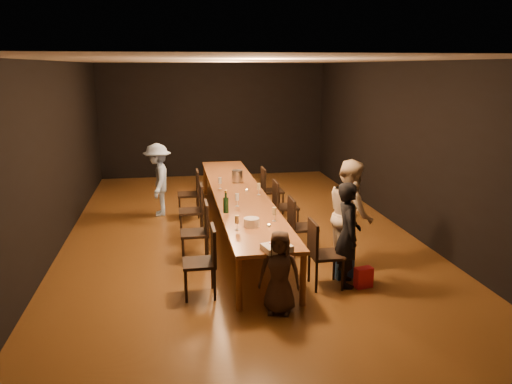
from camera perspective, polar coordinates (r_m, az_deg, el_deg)
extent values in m
plane|color=#432710|center=(8.99, -1.92, -4.71)|extent=(10.00, 10.00, 0.00)
cube|color=black|center=(13.56, -4.88, 8.15)|extent=(6.00, 0.04, 3.00)
cube|color=black|center=(3.88, 8.10, -7.25)|extent=(6.00, 0.04, 3.00)
cube|color=black|center=(8.75, -21.90, 3.88)|extent=(0.04, 10.00, 3.00)
cube|color=black|center=(9.50, 16.31, 5.07)|extent=(0.04, 10.00, 3.00)
cube|color=silver|center=(8.51, -2.09, 14.77)|extent=(6.00, 10.00, 0.04)
cube|color=brown|center=(8.79, -1.96, -0.23)|extent=(0.90, 6.00, 0.05)
cylinder|color=brown|center=(6.14, -1.95, -10.46)|extent=(0.08, 0.08, 0.70)
cylinder|color=brown|center=(6.29, 5.40, -9.91)|extent=(0.08, 0.08, 0.70)
cylinder|color=brown|center=(11.64, -5.83, 1.39)|extent=(0.08, 0.08, 0.70)
cylinder|color=brown|center=(11.72, -1.93, 1.55)|extent=(0.08, 0.08, 0.70)
imported|color=black|center=(6.83, 10.47, -4.78)|extent=(0.43, 0.57, 1.44)
imported|color=beige|center=(7.42, 10.73, -2.51)|extent=(0.66, 0.83, 1.62)
imported|color=#96B7E8|center=(10.09, -11.14, 1.38)|extent=(0.55, 0.94, 1.45)
imported|color=#3E2D22|center=(6.04, 2.70, -9.15)|extent=(0.58, 0.47, 1.03)
cube|color=red|center=(6.98, 12.18, -9.52)|extent=(0.26, 0.17, 0.28)
cube|color=#234E99|center=(7.22, 9.96, -8.42)|extent=(0.28, 0.21, 0.32)
cube|color=white|center=(6.05, 2.39, -6.37)|extent=(0.39, 0.34, 0.08)
cube|color=black|center=(6.01, 2.45, -6.11)|extent=(0.13, 0.11, 0.00)
cube|color=red|center=(6.09, 2.27, -5.81)|extent=(0.17, 0.07, 0.00)
cylinder|color=white|center=(6.92, -0.52, -3.49)|extent=(0.25, 0.25, 0.12)
cylinder|color=#AEAEB3|center=(9.58, -2.16, 1.84)|extent=(0.21, 0.21, 0.23)
cylinder|color=#B2B7B2|center=(6.93, 1.49, -3.85)|extent=(0.05, 0.05, 0.03)
cylinder|color=#B2B7B2|center=(8.88, -1.07, 0.19)|extent=(0.05, 0.05, 0.03)
cylinder|color=#B2B7B2|center=(10.27, -2.29, 2.11)|extent=(0.05, 0.05, 0.03)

